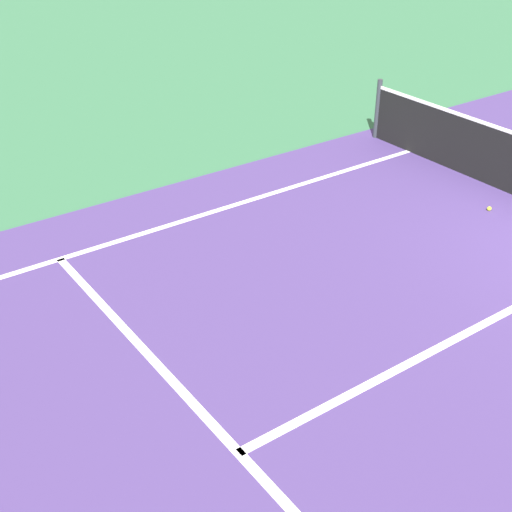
# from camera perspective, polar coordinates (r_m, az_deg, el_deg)

# --- Properties ---
(line_sideline_left) EXTENTS (0.10, 11.89, 0.01)m
(line_sideline_left) POSITION_cam_1_polar(r_m,az_deg,el_deg) (9.52, -13.15, 0.57)
(line_sideline_left) COLOR white
(line_sideline_left) RESTS_ON ground_plane
(line_service_near) EXTENTS (8.22, 0.10, 0.01)m
(line_service_near) POSITION_cam_1_polar(r_m,az_deg,el_deg) (6.40, -1.42, -15.72)
(line_service_near) COLOR white
(line_service_near) RESTS_ON ground_plane
(line_center_service) EXTENTS (0.10, 6.40, 0.01)m
(line_center_service) POSITION_cam_1_polar(r_m,az_deg,el_deg) (8.18, 17.55, -5.57)
(line_center_service) COLOR white
(line_center_service) RESTS_ON ground_plane
(tennis_ball_near_net) EXTENTS (0.07, 0.07, 0.07)m
(tennis_ball_near_net) POSITION_cam_1_polar(r_m,az_deg,el_deg) (10.81, 18.46, 3.68)
(tennis_ball_near_net) COLOR #CCE033
(tennis_ball_near_net) RESTS_ON ground_plane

